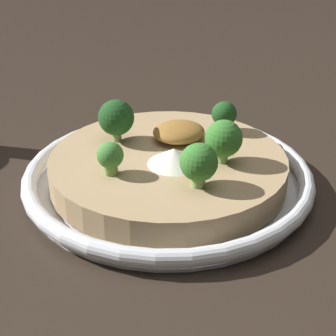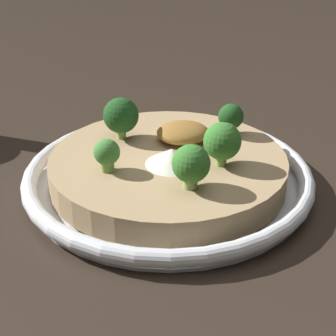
{
  "view_description": "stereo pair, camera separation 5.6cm",
  "coord_description": "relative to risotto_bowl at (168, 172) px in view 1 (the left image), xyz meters",
  "views": [
    {
      "loc": [
        0.16,
        0.46,
        0.29
      ],
      "look_at": [
        0.0,
        0.0,
        0.02
      ],
      "focal_mm": 55.0,
      "sensor_mm": 36.0,
      "label": 1
    },
    {
      "loc": [
        0.1,
        0.48,
        0.29
      ],
      "look_at": [
        0.0,
        0.0,
        0.02
      ],
      "focal_mm": 55.0,
      "sensor_mm": 36.0,
      "label": 2
    }
  ],
  "objects": [
    {
      "name": "crispy_onion_garnish",
      "position": [
        -0.02,
        -0.03,
        0.03
      ],
      "size": [
        0.06,
        0.05,
        0.02
      ],
      "color": "olive",
      "rests_on": "risotto_bowl"
    },
    {
      "name": "cheese_sprinkle",
      "position": [
        0.0,
        0.02,
        0.03
      ],
      "size": [
        0.06,
        0.06,
        0.02
      ],
      "color": "white",
      "rests_on": "risotto_bowl"
    },
    {
      "name": "broccoli_front",
      "position": [
        0.04,
        -0.05,
        0.05
      ],
      "size": [
        0.04,
        0.04,
        0.05
      ],
      "color": "#759E4C",
      "rests_on": "risotto_bowl"
    },
    {
      "name": "risotto_bowl",
      "position": [
        0.0,
        0.0,
        0.0
      ],
      "size": [
        0.31,
        0.31,
        0.04
      ],
      "color": "silver",
      "rests_on": "ground_plane"
    },
    {
      "name": "broccoli_front_left",
      "position": [
        -0.08,
        -0.04,
        0.04
      ],
      "size": [
        0.03,
        0.03,
        0.04
      ],
      "color": "#668E47",
      "rests_on": "risotto_bowl"
    },
    {
      "name": "ground_plane",
      "position": [
        0.0,
        0.0,
        -0.02
      ],
      "size": [
        6.0,
        6.0,
        0.0
      ],
      "primitive_type": "plane",
      "color": "#2D231C"
    },
    {
      "name": "broccoli_back_left",
      "position": [
        -0.01,
        0.07,
        0.04
      ],
      "size": [
        0.04,
        0.04,
        0.04
      ],
      "color": "#84A856",
      "rests_on": "risotto_bowl"
    },
    {
      "name": "broccoli_left",
      "position": [
        -0.05,
        0.03,
        0.05
      ],
      "size": [
        0.04,
        0.04,
        0.05
      ],
      "color": "#759E4C",
      "rests_on": "risotto_bowl"
    },
    {
      "name": "broccoli_back_right",
      "position": [
        0.07,
        0.02,
        0.04
      ],
      "size": [
        0.03,
        0.03,
        0.03
      ],
      "color": "#759E4C",
      "rests_on": "risotto_bowl"
    }
  ]
}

